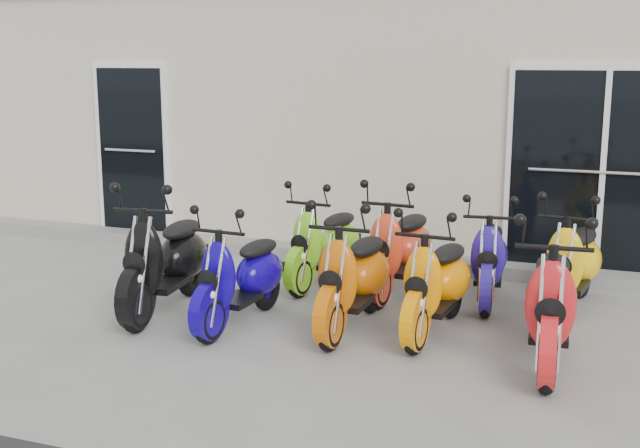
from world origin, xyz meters
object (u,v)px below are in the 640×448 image
at_px(scooter_back_red, 400,235).
at_px(scooter_front_orange_b, 437,269).
at_px(scooter_front_blue, 240,263).
at_px(scooter_front_red, 552,286).
at_px(scooter_back_blue, 489,246).
at_px(scooter_back_yellow, 574,250).
at_px(scooter_back_green, 325,232).
at_px(scooter_front_black, 165,245).
at_px(scooter_front_orange_a, 354,263).

bearing_deg(scooter_back_red, scooter_front_orange_b, -55.28).
height_order(scooter_front_blue, scooter_front_red, scooter_front_red).
xyz_separation_m(scooter_back_red, scooter_back_blue, (0.89, 0.06, -0.05)).
xyz_separation_m(scooter_front_orange_b, scooter_back_red, (-0.62, 1.08, 0.03)).
bearing_deg(scooter_front_blue, scooter_back_yellow, 31.66).
bearing_deg(scooter_back_green, scooter_back_blue, 8.10).
bearing_deg(scooter_back_red, scooter_front_black, -139.71).
relative_size(scooter_front_orange_a, scooter_front_red, 0.96).
height_order(scooter_front_black, scooter_front_orange_a, scooter_front_black).
bearing_deg(scooter_front_orange_a, scooter_back_blue, 53.71).
bearing_deg(scooter_back_green, scooter_back_yellow, 6.89).
height_order(scooter_front_orange_a, scooter_front_red, scooter_front_red).
distance_m(scooter_back_red, scooter_back_yellow, 1.69).
distance_m(scooter_back_red, scooter_back_blue, 0.89).
height_order(scooter_front_orange_b, scooter_back_red, scooter_back_red).
bearing_deg(scooter_front_red, scooter_front_blue, 175.95).
relative_size(scooter_front_orange_a, scooter_front_orange_b, 1.04).
relative_size(scooter_front_blue, scooter_back_red, 0.94).
relative_size(scooter_front_blue, scooter_back_blue, 1.02).
relative_size(scooter_front_orange_a, scooter_back_yellow, 1.02).
xyz_separation_m(scooter_front_blue, scooter_back_blue, (1.97, 1.52, -0.01)).
height_order(scooter_front_blue, scooter_back_blue, scooter_front_blue).
height_order(scooter_front_orange_a, scooter_front_orange_b, scooter_front_orange_a).
bearing_deg(scooter_front_orange_a, scooter_back_red, 86.71).
xyz_separation_m(scooter_front_black, scooter_back_blue, (2.80, 1.42, -0.09)).
relative_size(scooter_front_blue, scooter_back_green, 1.00).
height_order(scooter_front_black, scooter_back_yellow, scooter_front_black).
relative_size(scooter_front_black, scooter_back_blue, 1.15).
relative_size(scooter_front_orange_b, scooter_front_red, 0.92).
xyz_separation_m(scooter_back_green, scooter_back_blue, (1.72, 0.02, -0.01)).
distance_m(scooter_front_orange_a, scooter_back_red, 1.22).
distance_m(scooter_front_blue, scooter_front_red, 2.69).
bearing_deg(scooter_front_orange_b, scooter_front_red, -16.06).
bearing_deg(scooter_front_blue, scooter_front_black, 177.09).
bearing_deg(scooter_front_blue, scooter_front_orange_b, 16.05).
bearing_deg(scooter_front_orange_b, scooter_front_orange_a, -163.87).
bearing_deg(scooter_front_orange_a, scooter_front_blue, -165.68).
xyz_separation_m(scooter_front_blue, scooter_front_red, (2.69, -0.00, 0.06)).
xyz_separation_m(scooter_front_black, scooter_back_red, (1.92, 1.36, -0.04)).
relative_size(scooter_front_blue, scooter_front_orange_b, 0.98).
height_order(scooter_back_green, scooter_back_red, scooter_back_red).
relative_size(scooter_front_orange_b, scooter_back_yellow, 0.98).
xyz_separation_m(scooter_front_black, scooter_back_green, (1.08, 1.40, -0.07)).
bearing_deg(scooter_back_blue, scooter_back_red, 177.27).
relative_size(scooter_front_orange_a, scooter_back_red, 1.00).
xyz_separation_m(scooter_front_black, scooter_back_yellow, (3.60, 1.38, -0.05)).
height_order(scooter_front_orange_b, scooter_back_yellow, scooter_back_yellow).
xyz_separation_m(scooter_front_blue, scooter_front_orange_b, (1.70, 0.37, 0.01)).
relative_size(scooter_back_red, scooter_back_blue, 1.08).
xyz_separation_m(scooter_front_orange_b, scooter_back_yellow, (1.07, 1.10, 0.01)).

